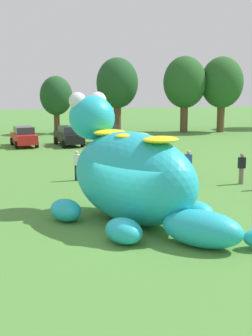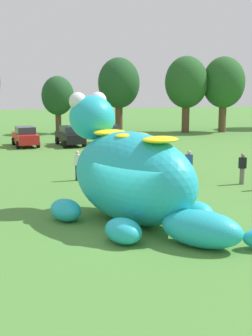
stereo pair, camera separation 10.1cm
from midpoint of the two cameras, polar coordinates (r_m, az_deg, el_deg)
ground_plane at (r=17.44m, az=0.30°, el=-7.98°), size 160.00×160.00×0.00m
giant_inflatable_creature at (r=18.38m, az=0.68°, el=-1.00°), size 7.87×8.74×5.10m
car_red at (r=41.29m, az=-12.45°, el=3.79°), size 2.34×4.29×1.72m
car_black at (r=41.08m, az=-7.07°, el=3.92°), size 2.39×4.31×1.72m
car_white at (r=41.81m, az=-2.32°, el=4.11°), size 2.03×4.15×1.72m
tree_centre at (r=50.76m, az=-8.61°, el=8.70°), size 3.45×3.45×6.12m
tree_centre_right at (r=51.88m, az=-1.14°, el=10.30°), size 4.58×4.58×8.13m
tree_mid_right at (r=51.71m, az=7.14°, el=10.31°), size 4.65×4.65×8.25m
tree_right at (r=52.79m, az=11.61°, el=10.16°), size 4.63×4.63×8.22m
spectator_mid_field at (r=28.03m, az=4.51°, el=0.88°), size 0.38×0.26×1.71m
spectator_by_cars at (r=26.68m, az=7.51°, el=0.33°), size 0.38×0.26×1.71m
spectator_wandering at (r=26.18m, az=13.85°, el=-0.08°), size 0.38×0.26×1.71m
spectator_far_side at (r=26.48m, az=-6.15°, el=0.28°), size 0.38×0.26×1.71m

